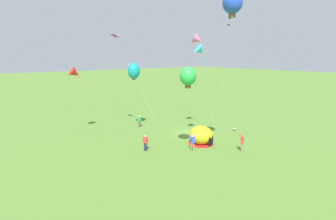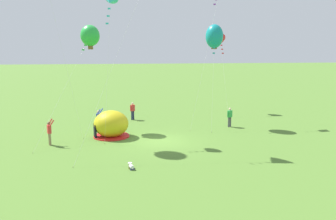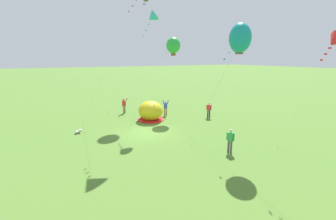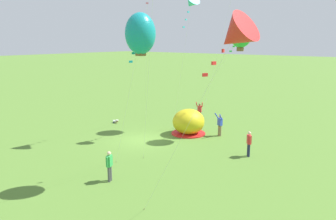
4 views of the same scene
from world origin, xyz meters
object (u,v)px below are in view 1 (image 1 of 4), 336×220
Objects in this scene: kite_cyan at (200,51)px; kite_green at (188,76)px; toddler_crawling at (234,129)px; person_strolling at (145,142)px; kite_teal at (134,71)px; kite_purple at (117,39)px; popup_tent at (201,136)px; person_center_field at (139,121)px; kite_blue at (233,3)px; kite_red at (75,73)px; person_arms_raised at (193,142)px; person_flying_kite at (242,142)px; kite_pink at (198,39)px.

kite_cyan is 1.25× the size of kite_green.
toddler_crawling is 13.70m from person_strolling.
kite_teal is (8.03, 10.64, 7.77)m from toddler_crawling.
person_strolling is 13.59m from kite_purple.
person_strolling is at bearing 36.33° from kite_green.
popup_tent is 1.63× the size of person_center_field.
kite_blue reaches higher than kite_cyan.
kite_purple is 6.57m from kite_red.
popup_tent reaches higher than toddler_crawling.
person_arms_raised is 0.15× the size of kite_purple.
kite_teal reaches higher than person_center_field.
person_center_field is at bearing 13.27° from person_flying_kite.
kite_cyan reaches higher than popup_tent.
person_arms_raised is 1.10× the size of person_strolling.
kite_red reaches higher than person_strolling.
person_flying_kite is 9.12m from kite_green.
kite_teal is 15.59m from kite_blue.
person_flying_kite and person_arms_raised have the same top height.
person_arms_raised is 0.22× the size of kite_red.
kite_teal is 7.14m from kite_red.
kite_blue is (-16.92, -8.07, 6.48)m from kite_red.
kite_purple is at bearing 95.77° from person_center_field.
person_arms_raised is 16.47m from kite_red.
kite_cyan reaches higher than toddler_crawling.
person_arms_raised is at bearing 9.06° from kite_blue.
person_arms_raised is 0.17× the size of kite_cyan.
kite_blue is (-6.98, -4.51, 13.30)m from person_strolling.
kite_red is at bearing 68.49° from kite_purple.
kite_green is (-0.51, 1.25, 6.95)m from person_arms_raised.
person_flying_kite is 0.17× the size of kite_cyan.
kite_pink is (2.81, -1.82, 10.74)m from popup_tent.
kite_cyan is at bearing 46.31° from popup_tent.
kite_red is 0.68× the size of kite_pink.
person_arms_raised is at bearing -150.22° from kite_red.
kite_teal is 1.05× the size of kite_red.
kite_teal is (8.98, 2.95, -2.45)m from kite_cyan.
person_center_field is (14.72, 3.47, -0.03)m from person_flying_kite.
kite_red is at bearing 35.08° from person_flying_kite.
popup_tent is 15.61m from kite_purple.
person_strolling is 0.14× the size of kite_purple.
person_strolling is 0.16× the size of kite_cyan.
person_strolling is (2.01, 6.20, -0.03)m from popup_tent.
kite_teal is at bearing 19.09° from popup_tent.
person_strolling is at bearing 72.07° from popup_tent.
kite_red is at bearing 51.75° from kite_pink.
person_center_field is 13.94m from kite_cyan.
toddler_crawling is 12.95m from kite_pink.
person_strolling reaches higher than toddler_crawling.
popup_tent is 6.52m from person_strolling.
person_flying_kite is at bearing -160.29° from kite_teal.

